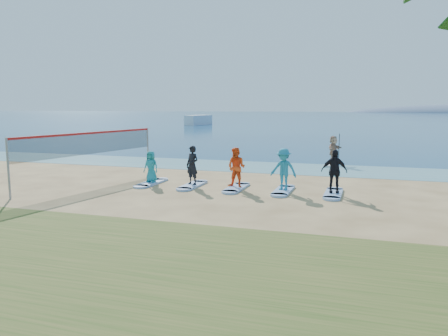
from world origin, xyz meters
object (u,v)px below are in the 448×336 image
(student_1, at_px, (192,165))
(surfboard_2, at_px, (236,188))
(volleyball_net, at_px, (90,144))
(surfboard_4, at_px, (333,194))
(surfboard_0, at_px, (151,183))
(student_0, at_px, (151,167))
(surfboard_1, at_px, (193,185))
(student_2, at_px, (236,167))
(surfboard_3, at_px, (283,191))
(paddleboard, at_px, (333,164))
(student_4, at_px, (334,171))
(paddleboarder, at_px, (333,149))
(student_3, at_px, (284,169))
(boat_offshore_a, at_px, (199,125))

(student_1, height_order, surfboard_2, student_1)
(volleyball_net, bearing_deg, surfboard_4, 2.45)
(surfboard_0, distance_m, student_0, 0.79)
(surfboard_1, height_order, student_2, student_2)
(surfboard_3, bearing_deg, student_1, 180.00)
(volleyball_net, height_order, student_0, volleyball_net)
(surfboard_2, bearing_deg, surfboard_1, 180.00)
(surfboard_0, xyz_separation_m, student_1, (2.14, 0.00, 0.95))
(student_0, xyz_separation_m, surfboard_1, (2.14, 0.00, -0.79))
(surfboard_1, xyz_separation_m, surfboard_3, (4.28, 0.00, 0.00))
(paddleboard, distance_m, student_0, 12.65)
(student_4, bearing_deg, surfboard_0, 171.59)
(surfboard_3, bearing_deg, paddleboard, 81.88)
(volleyball_net, bearing_deg, surfboard_0, 9.36)
(surfboard_1, height_order, student_4, student_4)
(paddleboard, distance_m, surfboard_0, 12.63)
(surfboard_3, distance_m, student_4, 2.35)
(paddleboarder, bearing_deg, student_4, -156.64)
(surfboard_1, xyz_separation_m, student_3, (4.28, 0.00, 0.95))
(surfboard_1, height_order, student_3, student_3)
(paddleboarder, bearing_deg, student_3, -168.95)
(volleyball_net, xyz_separation_m, surfboard_0, (3.00, 0.50, -1.86))
(surfboard_2, distance_m, surfboard_3, 2.14)
(boat_offshore_a, distance_m, student_1, 70.04)
(student_1, distance_m, student_4, 6.42)
(volleyball_net, xyz_separation_m, student_4, (11.56, 0.50, -0.90))
(student_0, distance_m, surfboard_4, 8.59)
(student_2, height_order, student_3, student_3)
(volleyball_net, bearing_deg, student_2, 3.89)
(student_3, bearing_deg, student_4, 10.62)
(volleyball_net, xyz_separation_m, surfboard_4, (11.56, 0.50, -1.86))
(paddleboard, distance_m, surfboard_3, 10.01)
(student_2, distance_m, surfboard_4, 4.38)
(student_0, bearing_deg, student_1, 2.03)
(paddleboarder, bearing_deg, student_0, 160.84)
(student_2, bearing_deg, student_4, 10.37)
(volleyball_net, xyz_separation_m, student_0, (3.00, 0.50, -1.07))
(surfboard_4, distance_m, student_4, 0.96)
(surfboard_0, height_order, student_3, student_3)
(paddleboard, bearing_deg, student_1, -114.93)
(boat_offshore_a, xyz_separation_m, student_3, (29.41, -65.37, 1.00))
(surfboard_0, relative_size, surfboard_2, 1.00)
(surfboard_0, distance_m, student_4, 8.61)
(student_1, bearing_deg, student_3, 20.67)
(student_0, relative_size, surfboard_2, 0.68)
(boat_offshore_a, bearing_deg, surfboard_4, -58.03)
(student_1, bearing_deg, student_0, -159.33)
(student_1, bearing_deg, surfboard_0, -159.33)
(student_2, bearing_deg, surfboard_1, -169.63)
(surfboard_2, height_order, student_2, student_2)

